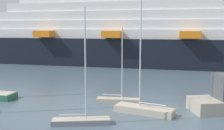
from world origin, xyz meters
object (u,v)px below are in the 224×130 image
sailboat_3 (81,119)px  sailboat_5 (144,108)px  cruise_ship (188,34)px  sailboat_1 (119,99)px

sailboat_3 → sailboat_5: 5.58m
sailboat_3 → cruise_ship: (9.83, 34.77, 5.45)m
sailboat_3 → cruise_ship: cruise_ship is taller
cruise_ship → sailboat_3: bearing=-103.0°
sailboat_1 → sailboat_5: size_ratio=0.71×
sailboat_3 → sailboat_5: sailboat_5 is taller
sailboat_1 → sailboat_3: 6.61m
sailboat_1 → sailboat_5: sailboat_5 is taller
sailboat_5 → cruise_ship: (5.49, 31.25, 5.40)m
sailboat_1 → cruise_ship: cruise_ship is taller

